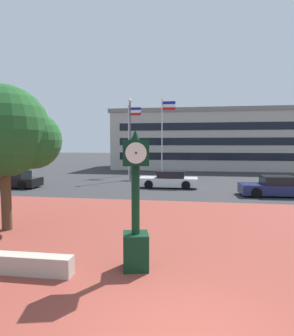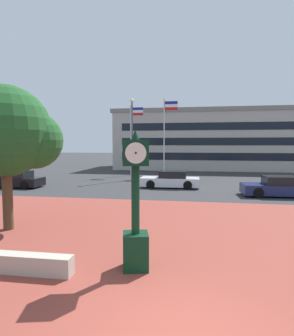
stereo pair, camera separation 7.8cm
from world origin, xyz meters
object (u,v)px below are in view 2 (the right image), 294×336
car_street_far (16,180)px  street_lamp_post (132,131)px  car_street_near (171,180)px  street_clock (135,208)px  plaza_tree (11,133)px  flagpole_secondary (165,131)px  flagpole_primary (132,135)px  civic_building (211,140)px  car_street_distant (277,187)px

car_street_far → street_lamp_post: street_lamp_post is taller
car_street_near → car_street_far: size_ratio=1.07×
street_clock → plaza_tree: size_ratio=0.67×
flagpole_secondary → street_lamp_post: flagpole_secondary is taller
flagpole_primary → street_lamp_post: bearing=-77.3°
car_street_near → civic_building: bearing=-11.6°
street_lamp_post → flagpole_secondary: bearing=55.9°
street_clock → flagpole_primary: 23.81m
flagpole_secondary → civic_building: flagpole_secondary is taller
street_clock → flagpole_primary: size_ratio=0.50×
car_street_far → plaza_tree: bearing=-147.2°
flagpole_primary → street_lamp_post: street_lamp_post is taller
plaza_tree → car_street_near: (5.06, 12.04, -3.16)m
car_street_far → flagpole_primary: size_ratio=0.56×
car_street_far → street_clock: bearing=-137.5°
street_clock → civic_building: civic_building is taller
flagpole_secondary → civic_building: 12.02m
car_street_distant → street_lamp_post: street_lamp_post is taller
flagpole_primary → civic_building: size_ratio=0.29×
car_street_far → flagpole_primary: bearing=-34.8°
car_street_far → street_lamp_post: bearing=-52.0°
street_lamp_post → plaza_tree: bearing=-93.9°
flagpole_primary → flagpole_secondary: 3.55m
flagpole_primary → street_lamp_post: 4.02m
flagpole_primary → flagpole_secondary: bearing=0.0°
plaza_tree → car_street_distant: bearing=38.0°
street_clock → flagpole_primary: flagpole_primary is taller
car_street_distant → street_clock: bearing=148.5°
street_clock → flagpole_secondary: (-1.71, 23.07, 2.99)m
street_clock → street_lamp_post: size_ratio=0.50×
car_street_far → flagpole_secondary: bearing=-46.4°
flagpole_primary → flagpole_secondary: (3.53, 0.00, 0.35)m
plaza_tree → car_street_far: bearing=123.4°
car_street_near → flagpole_primary: size_ratio=0.60×
flagpole_secondary → street_lamp_post: 4.73m
flagpole_secondary → street_lamp_post: size_ratio=1.07×
car_street_far → street_lamp_post: size_ratio=0.56×
civic_building → car_street_near: bearing=-101.3°
car_street_distant → flagpole_secondary: size_ratio=0.55×
plaza_tree → civic_building: (8.86, 31.06, 0.13)m
plaza_tree → car_street_distant: (12.09, 9.44, -3.16)m
car_street_distant → street_lamp_post: (-10.98, 6.86, 3.90)m
car_street_near → civic_building: 19.67m
flagpole_secondary → civic_building: size_ratio=0.31×
street_clock → plaza_tree: (-5.47, 2.87, 2.09)m
car_street_far → car_street_distant: size_ratio=0.96×
street_clock → street_lamp_post: street_lamp_post is taller
car_street_distant → plaza_tree: bearing=124.7°
plaza_tree → car_street_distant: plaza_tree is taller
plaza_tree → street_lamp_post: street_lamp_post is taller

